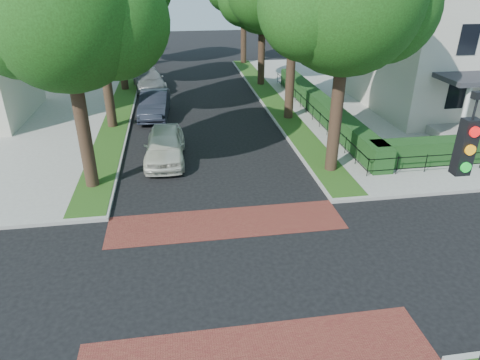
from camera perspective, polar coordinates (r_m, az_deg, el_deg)
name	(u,v)px	position (r m, az deg, el deg)	size (l,w,h in m)	color
ground	(239,276)	(13.93, -0.12, -12.68)	(120.00, 120.00, 0.00)	black
sidewalk_ne	(451,94)	(37.46, 26.30, 10.28)	(30.00, 30.00, 0.15)	gray
crosswalk_far	(227,223)	(16.51, -1.81, -5.72)	(9.00, 2.20, 0.01)	maroon
crosswalk_near	(258,357)	(11.65, 2.46, -22.50)	(9.00, 2.20, 0.01)	maroon
grass_strip_ne	(273,100)	(31.80, 4.37, 10.59)	(1.60, 29.80, 0.02)	#1B4012
grass_strip_nw	(121,107)	(31.24, -15.60, 9.41)	(1.60, 29.80, 0.02)	#1B4012
tree_right_near	(348,0)	(19.36, 14.22, 22.26)	(7.75, 6.67, 10.66)	black
tree_left_near	(68,13)	(18.37, -22.00, 19.92)	(7.50, 6.45, 10.20)	black
hedge_main_road	(322,107)	(28.48, 10.84, 9.56)	(1.00, 18.00, 1.20)	#143B17
fence_main_road	(310,110)	(28.28, 9.27, 9.24)	(0.06, 18.00, 0.90)	black
house_victorian	(471,16)	(32.89, 28.43, 18.65)	(13.00, 13.05, 12.48)	silver
house_left_far	(10,16)	(45.03, -28.33, 18.73)	(10.00, 9.00, 10.14)	silver
parked_car_front	(165,145)	(21.82, -9.99, 4.59)	(1.94, 4.82, 1.64)	silver
parked_car_middle	(155,104)	(28.86, -11.33, 9.86)	(1.72, 4.94, 1.63)	#1E222E
parked_car_rear	(149,79)	(35.87, -12.05, 12.97)	(2.23, 5.48, 1.59)	gray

